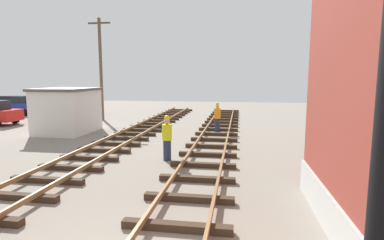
{
  "coord_description": "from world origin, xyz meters",
  "views": [
    {
      "loc": [
        1.92,
        -3.81,
        3.36
      ],
      "look_at": [
        -0.12,
        9.24,
        1.55
      ],
      "focal_mm": 28.64,
      "sensor_mm": 36.0,
      "label": 1
    }
  ],
  "objects": [
    {
      "name": "utility_pole_far",
      "position": [
        -9.12,
        19.55,
        4.22
      ],
      "size": [
        1.8,
        0.24,
        8.05
      ],
      "color": "brown",
      "rests_on": "ground"
    },
    {
      "name": "track_worker_distant",
      "position": [
        0.54,
        15.28,
        0.93
      ],
      "size": [
        0.4,
        0.4,
        1.87
      ],
      "color": "#262D4C",
      "rests_on": "ground"
    },
    {
      "name": "parked_car_blue",
      "position": [
        -18.43,
        21.65,
        0.9
      ],
      "size": [
        4.2,
        2.04,
        1.76
      ],
      "color": "#23389E",
      "rests_on": "ground"
    },
    {
      "name": "track_worker_foreground",
      "position": [
        -0.99,
        8.18,
        0.93
      ],
      "size": [
        0.4,
        0.4,
        1.87
      ],
      "color": "#262D4C",
      "rests_on": "ground"
    },
    {
      "name": "control_hut",
      "position": [
        -8.61,
        13.6,
        1.39
      ],
      "size": [
        3.0,
        3.8,
        2.76
      ],
      "color": "silver",
      "rests_on": "ground"
    },
    {
      "name": "parked_car_black",
      "position": [
        -13.22,
        22.44,
        0.9
      ],
      "size": [
        4.2,
        2.04,
        1.76
      ],
      "color": "black",
      "rests_on": "ground"
    }
  ]
}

